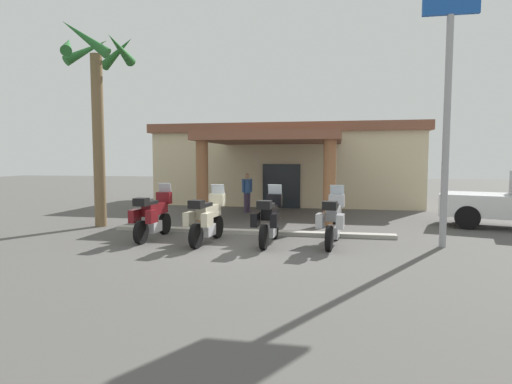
{
  "coord_description": "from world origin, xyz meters",
  "views": [
    {
      "loc": [
        2.46,
        -11.28,
        2.38
      ],
      "look_at": [
        -0.21,
        3.06,
        1.2
      ],
      "focal_mm": 29.3,
      "sensor_mm": 36.0,
      "label": 1
    }
  ],
  "objects": [
    {
      "name": "ground_plane",
      "position": [
        0.0,
        0.0,
        0.0
      ],
      "size": [
        80.0,
        80.0,
        0.0
      ],
      "primitive_type": "plane",
      "color": "#514F4C"
    },
    {
      "name": "motel_building",
      "position": [
        0.02,
        11.29,
        2.1
      ],
      "size": [
        13.68,
        11.33,
        4.09
      ],
      "rotation": [
        0.0,
        0.0,
        -0.01
      ],
      "color": "beige",
      "rests_on": "ground_plane"
    },
    {
      "name": "motorcycle_maroon",
      "position": [
        -2.76,
        0.15,
        0.7
      ],
      "size": [
        0.71,
        2.21,
        1.61
      ],
      "rotation": [
        0.0,
        0.0,
        1.54
      ],
      "color": "black",
      "rests_on": "ground_plane"
    },
    {
      "name": "motorcycle_cream",
      "position": [
        -1.02,
        -0.13,
        0.7
      ],
      "size": [
        0.74,
        2.21,
        1.61
      ],
      "rotation": [
        0.0,
        0.0,
        1.47
      ],
      "color": "black",
      "rests_on": "ground_plane"
    },
    {
      "name": "motorcycle_black",
      "position": [
        0.72,
        0.08,
        0.7
      ],
      "size": [
        0.72,
        2.21,
        1.61
      ],
      "rotation": [
        0.0,
        0.0,
        1.53
      ],
      "color": "black",
      "rests_on": "ground_plane"
    },
    {
      "name": "motorcycle_silver",
      "position": [
        2.46,
        0.21,
        0.7
      ],
      "size": [
        0.78,
        2.21,
        1.61
      ],
      "rotation": [
        0.0,
        0.0,
        1.45
      ],
      "color": "black",
      "rests_on": "ground_plane"
    },
    {
      "name": "pedestrian",
      "position": [
        -1.29,
        6.67,
        1.0
      ],
      "size": [
        0.39,
        0.41,
        1.72
      ],
      "rotation": [
        0.0,
        0.0,
        2.39
      ],
      "color": "#3F334C",
      "rests_on": "ground_plane"
    },
    {
      "name": "palm_tree_roadside",
      "position": [
        -5.56,
        2.0,
        4.73
      ],
      "size": [
        2.57,
        2.6,
        6.87
      ],
      "color": "brown",
      "rests_on": "ground_plane"
    },
    {
      "name": "roadside_sign",
      "position": [
        5.37,
        0.55,
        4.77
      ],
      "size": [
        1.4,
        0.18,
        7.17
      ],
      "color": "#99999E",
      "rests_on": "ground_plane"
    },
    {
      "name": "curb_strip",
      "position": [
        -0.15,
        1.51,
        0.06
      ],
      "size": [
        8.96,
        0.36,
        0.12
      ],
      "primitive_type": "cube",
      "color": "#ADA89E",
      "rests_on": "ground_plane"
    }
  ]
}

